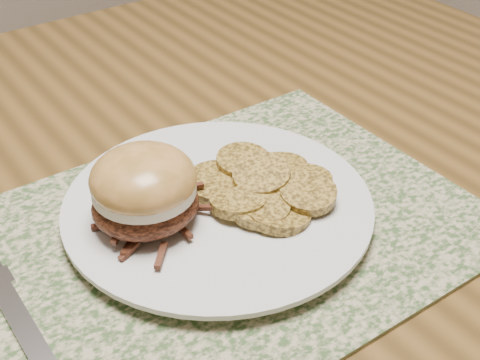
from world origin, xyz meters
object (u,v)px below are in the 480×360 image
Objects in this scene: pork_sandwich at (144,190)px; fork at (19,318)px; dinner_plate at (218,208)px; dining_table at (25,309)px.

fork is at bearing -171.43° from pork_sandwich.
pork_sandwich is 0.14m from fork.
dinner_plate is 0.08m from pork_sandwich.
dinner_plate is 2.63× the size of pork_sandwich.
pork_sandwich reaches higher than dinner_plate.
dining_table is 7.68× the size of fork.
pork_sandwich reaches higher than dining_table.
dinner_plate reaches higher than dining_table.
pork_sandwich is (0.10, -0.06, 0.13)m from dining_table.
dining_table is at bearing 76.53° from fork.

